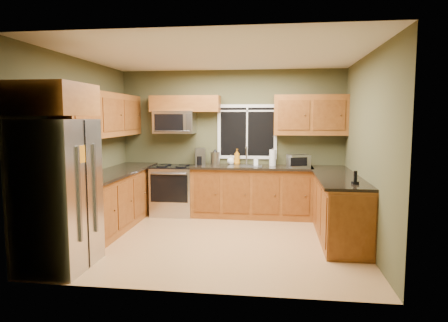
% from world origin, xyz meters
% --- Properties ---
extents(floor, '(4.20, 4.20, 0.00)m').
position_xyz_m(floor, '(0.00, 0.00, 0.00)').
color(floor, '#B2824E').
rests_on(floor, ground).
extents(ceiling, '(4.20, 4.20, 0.00)m').
position_xyz_m(ceiling, '(0.00, 0.00, 2.70)').
color(ceiling, white).
rests_on(ceiling, back_wall).
extents(back_wall, '(4.20, 0.00, 4.20)m').
position_xyz_m(back_wall, '(0.00, 1.80, 1.35)').
color(back_wall, '#48482B').
rests_on(back_wall, ground).
extents(front_wall, '(4.20, 0.00, 4.20)m').
position_xyz_m(front_wall, '(0.00, -1.80, 1.35)').
color(front_wall, '#48482B').
rests_on(front_wall, ground).
extents(left_wall, '(0.00, 3.60, 3.60)m').
position_xyz_m(left_wall, '(-2.10, 0.00, 1.35)').
color(left_wall, '#48482B').
rests_on(left_wall, ground).
extents(right_wall, '(0.00, 3.60, 3.60)m').
position_xyz_m(right_wall, '(2.10, 0.00, 1.35)').
color(right_wall, '#48482B').
rests_on(right_wall, ground).
extents(window, '(1.12, 0.03, 1.02)m').
position_xyz_m(window, '(0.30, 1.78, 1.55)').
color(window, white).
rests_on(window, back_wall).
extents(base_cabinets_left, '(0.60, 2.65, 0.90)m').
position_xyz_m(base_cabinets_left, '(-1.80, 0.48, 0.45)').
color(base_cabinets_left, brown).
rests_on(base_cabinets_left, ground).
extents(countertop_left, '(0.65, 2.65, 0.04)m').
position_xyz_m(countertop_left, '(-1.78, 0.48, 0.92)').
color(countertop_left, black).
rests_on(countertop_left, base_cabinets_left).
extents(base_cabinets_back, '(2.17, 0.60, 0.90)m').
position_xyz_m(base_cabinets_back, '(0.42, 1.50, 0.45)').
color(base_cabinets_back, brown).
rests_on(base_cabinets_back, ground).
extents(countertop_back, '(2.17, 0.65, 0.04)m').
position_xyz_m(countertop_back, '(0.42, 1.48, 0.92)').
color(countertop_back, black).
rests_on(countertop_back, base_cabinets_back).
extents(base_cabinets_peninsula, '(0.60, 2.52, 0.90)m').
position_xyz_m(base_cabinets_peninsula, '(1.80, 0.54, 0.45)').
color(base_cabinets_peninsula, brown).
rests_on(base_cabinets_peninsula, ground).
extents(countertop_peninsula, '(0.65, 2.50, 0.04)m').
position_xyz_m(countertop_peninsula, '(1.78, 0.55, 0.92)').
color(countertop_peninsula, black).
rests_on(countertop_peninsula, base_cabinets_peninsula).
extents(upper_cabinets_left, '(0.33, 2.65, 0.72)m').
position_xyz_m(upper_cabinets_left, '(-1.94, 0.48, 1.86)').
color(upper_cabinets_left, brown).
rests_on(upper_cabinets_left, left_wall).
extents(upper_cabinets_back_left, '(1.30, 0.33, 0.30)m').
position_xyz_m(upper_cabinets_back_left, '(-0.85, 1.64, 2.07)').
color(upper_cabinets_back_left, brown).
rests_on(upper_cabinets_back_left, back_wall).
extents(upper_cabinets_back_right, '(1.30, 0.33, 0.72)m').
position_xyz_m(upper_cabinets_back_right, '(1.45, 1.64, 1.86)').
color(upper_cabinets_back_right, brown).
rests_on(upper_cabinets_back_right, back_wall).
extents(upper_cabinet_over_fridge, '(0.72, 0.90, 0.38)m').
position_xyz_m(upper_cabinet_over_fridge, '(-1.74, -1.30, 2.03)').
color(upper_cabinet_over_fridge, brown).
rests_on(upper_cabinet_over_fridge, left_wall).
extents(refrigerator, '(0.74, 0.90, 1.80)m').
position_xyz_m(refrigerator, '(-1.74, -1.30, 0.90)').
color(refrigerator, '#B7B7BC').
rests_on(refrigerator, ground).
extents(range, '(0.76, 0.69, 0.94)m').
position_xyz_m(range, '(-1.05, 1.47, 0.47)').
color(range, '#B7B7BC').
rests_on(range, ground).
extents(microwave, '(0.76, 0.41, 0.42)m').
position_xyz_m(microwave, '(-1.05, 1.61, 1.73)').
color(microwave, '#B7B7BC').
rests_on(microwave, back_wall).
extents(sink, '(0.60, 0.42, 0.36)m').
position_xyz_m(sink, '(0.30, 1.49, 0.95)').
color(sink, slate).
rests_on(sink, countertop_back).
extents(toaster_oven, '(0.43, 0.38, 0.22)m').
position_xyz_m(toaster_oven, '(1.24, 1.41, 1.05)').
color(toaster_oven, '#B7B7BC').
rests_on(toaster_oven, countertop_back).
extents(coffee_maker, '(0.24, 0.28, 0.31)m').
position_xyz_m(coffee_maker, '(-0.57, 1.60, 1.08)').
color(coffee_maker, slate).
rests_on(coffee_maker, countertop_back).
extents(kettle, '(0.17, 0.17, 0.30)m').
position_xyz_m(kettle, '(-0.27, 1.53, 1.08)').
color(kettle, '#B7B7BC').
rests_on(kettle, countertop_back).
extents(paper_towel_roll, '(0.16, 0.16, 0.32)m').
position_xyz_m(paper_towel_roll, '(0.79, 1.62, 1.09)').
color(paper_towel_roll, white).
rests_on(paper_towel_roll, countertop_back).
extents(soap_bottle_a, '(0.15, 0.15, 0.29)m').
position_xyz_m(soap_bottle_a, '(0.12, 1.70, 1.09)').
color(soap_bottle_a, orange).
rests_on(soap_bottle_a, countertop_back).
extents(soap_bottle_b, '(0.08, 0.08, 0.17)m').
position_xyz_m(soap_bottle_b, '(0.48, 1.57, 1.02)').
color(soap_bottle_b, white).
rests_on(soap_bottle_b, countertop_back).
extents(soap_bottle_c, '(0.17, 0.17, 0.17)m').
position_xyz_m(soap_bottle_c, '(0.00, 1.70, 1.03)').
color(soap_bottle_c, white).
rests_on(soap_bottle_c, countertop_back).
extents(cordless_phone, '(0.09, 0.09, 0.18)m').
position_xyz_m(cordless_phone, '(1.89, -0.30, 0.99)').
color(cordless_phone, black).
rests_on(cordless_phone, countertop_peninsula).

